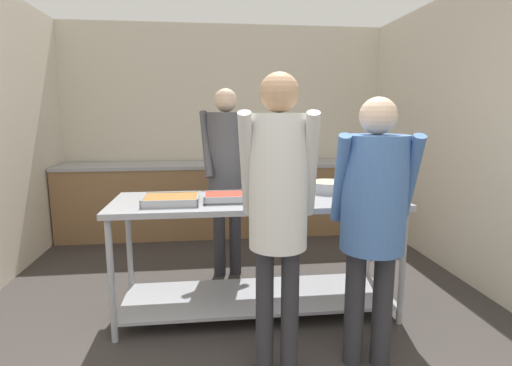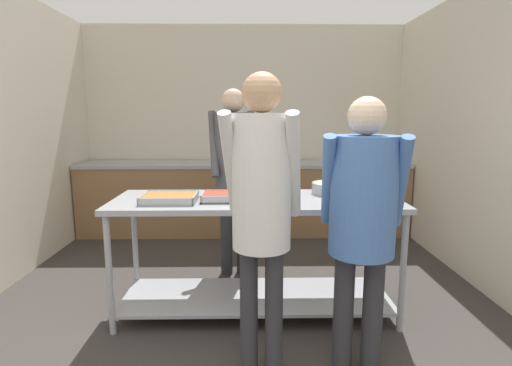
{
  "view_description": "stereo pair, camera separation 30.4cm",
  "coord_description": "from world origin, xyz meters",
  "px_view_note": "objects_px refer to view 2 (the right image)",
  "views": [
    {
      "loc": [
        -0.24,
        -1.04,
        1.52
      ],
      "look_at": [
        0.12,
        1.94,
        1.0
      ],
      "focal_mm": 28.0,
      "sensor_mm": 36.0,
      "label": 1
    },
    {
      "loc": [
        0.07,
        -1.06,
        1.52
      ],
      "look_at": [
        0.12,
        1.94,
        1.0
      ],
      "focal_mm": 28.0,
      "sensor_mm": 36.0,
      "label": 2
    }
  ],
  "objects_px": {
    "plate_stack": "(283,189)",
    "water_bottle": "(388,152)",
    "serving_tray_vegetables": "(170,198)",
    "guest_serving_right": "(363,209)",
    "cook_behind_counter": "(234,162)",
    "guest_serving_left": "(262,195)",
    "serving_tray_roast": "(233,197)",
    "sauce_pan": "(331,188)"
  },
  "relations": [
    {
      "from": "plate_stack",
      "to": "water_bottle",
      "type": "xyz_separation_m",
      "value": [
        1.5,
        1.94,
        0.11
      ]
    },
    {
      "from": "serving_tray_vegetables",
      "to": "guest_serving_right",
      "type": "height_order",
      "value": "guest_serving_right"
    },
    {
      "from": "serving_tray_vegetables",
      "to": "serving_tray_roast",
      "type": "xyz_separation_m",
      "value": [
        0.46,
        0.04,
        -0.0
      ]
    },
    {
      "from": "serving_tray_vegetables",
      "to": "plate_stack",
      "type": "xyz_separation_m",
      "value": [
        0.84,
        0.29,
        0.0
      ]
    },
    {
      "from": "serving_tray_roast",
      "to": "water_bottle",
      "type": "relative_size",
      "value": 1.59
    },
    {
      "from": "water_bottle",
      "to": "serving_tray_vegetables",
      "type": "bearing_deg",
      "value": -136.28
    },
    {
      "from": "plate_stack",
      "to": "water_bottle",
      "type": "height_order",
      "value": "water_bottle"
    },
    {
      "from": "serving_tray_vegetables",
      "to": "water_bottle",
      "type": "relative_size",
      "value": 1.34
    },
    {
      "from": "cook_behind_counter",
      "to": "water_bottle",
      "type": "height_order",
      "value": "cook_behind_counter"
    },
    {
      "from": "serving_tray_vegetables",
      "to": "plate_stack",
      "type": "relative_size",
      "value": 1.59
    },
    {
      "from": "guest_serving_right",
      "to": "water_bottle",
      "type": "height_order",
      "value": "guest_serving_right"
    },
    {
      "from": "serving_tray_roast",
      "to": "guest_serving_left",
      "type": "bearing_deg",
      "value": -76.16
    },
    {
      "from": "serving_tray_roast",
      "to": "cook_behind_counter",
      "type": "height_order",
      "value": "cook_behind_counter"
    },
    {
      "from": "plate_stack",
      "to": "cook_behind_counter",
      "type": "height_order",
      "value": "cook_behind_counter"
    },
    {
      "from": "serving_tray_roast",
      "to": "guest_serving_left",
      "type": "height_order",
      "value": "guest_serving_left"
    },
    {
      "from": "plate_stack",
      "to": "guest_serving_right",
      "type": "height_order",
      "value": "guest_serving_right"
    },
    {
      "from": "guest_serving_left",
      "to": "serving_tray_vegetables",
      "type": "bearing_deg",
      "value": 132.35
    },
    {
      "from": "guest_serving_left",
      "to": "water_bottle",
      "type": "height_order",
      "value": "guest_serving_left"
    },
    {
      "from": "guest_serving_right",
      "to": "cook_behind_counter",
      "type": "bearing_deg",
      "value": 117.61
    },
    {
      "from": "serving_tray_roast",
      "to": "cook_behind_counter",
      "type": "distance_m",
      "value": 0.83
    },
    {
      "from": "serving_tray_vegetables",
      "to": "guest_serving_right",
      "type": "xyz_separation_m",
      "value": [
        1.21,
        -0.63,
        0.07
      ]
    },
    {
      "from": "serving_tray_vegetables",
      "to": "plate_stack",
      "type": "bearing_deg",
      "value": 19.32
    },
    {
      "from": "guest_serving_right",
      "to": "guest_serving_left",
      "type": "bearing_deg",
      "value": -173.44
    },
    {
      "from": "sauce_pan",
      "to": "guest_serving_left",
      "type": "height_order",
      "value": "guest_serving_left"
    },
    {
      "from": "serving_tray_roast",
      "to": "sauce_pan",
      "type": "bearing_deg",
      "value": 16.97
    },
    {
      "from": "water_bottle",
      "to": "sauce_pan",
      "type": "bearing_deg",
      "value": -119.7
    },
    {
      "from": "sauce_pan",
      "to": "guest_serving_right",
      "type": "bearing_deg",
      "value": -90.58
    },
    {
      "from": "sauce_pan",
      "to": "cook_behind_counter",
      "type": "bearing_deg",
      "value": 143.51
    },
    {
      "from": "guest_serving_right",
      "to": "water_bottle",
      "type": "xyz_separation_m",
      "value": [
        1.13,
        2.87,
        0.05
      ]
    },
    {
      "from": "serving_tray_vegetables",
      "to": "serving_tray_roast",
      "type": "bearing_deg",
      "value": 5.06
    },
    {
      "from": "serving_tray_roast",
      "to": "guest_serving_right",
      "type": "xyz_separation_m",
      "value": [
        0.75,
        -0.68,
        0.07
      ]
    },
    {
      "from": "cook_behind_counter",
      "to": "guest_serving_left",
      "type": "bearing_deg",
      "value": -82.35
    },
    {
      "from": "serving_tray_roast",
      "to": "sauce_pan",
      "type": "distance_m",
      "value": 0.8
    },
    {
      "from": "serving_tray_vegetables",
      "to": "guest_serving_left",
      "type": "xyz_separation_m",
      "value": [
        0.64,
        -0.7,
        0.16
      ]
    },
    {
      "from": "plate_stack",
      "to": "cook_behind_counter",
      "type": "bearing_deg",
      "value": 126.14
    },
    {
      "from": "serving_tray_roast",
      "to": "water_bottle",
      "type": "distance_m",
      "value": 2.9
    },
    {
      "from": "serving_tray_roast",
      "to": "guest_serving_right",
      "type": "distance_m",
      "value": 1.01
    },
    {
      "from": "plate_stack",
      "to": "guest_serving_left",
      "type": "xyz_separation_m",
      "value": [
        -0.2,
        -1.0,
        0.16
      ]
    },
    {
      "from": "sauce_pan",
      "to": "plate_stack",
      "type": "bearing_deg",
      "value": 176.77
    },
    {
      "from": "sauce_pan",
      "to": "cook_behind_counter",
      "type": "relative_size",
      "value": 0.25
    },
    {
      "from": "water_bottle",
      "to": "plate_stack",
      "type": "bearing_deg",
      "value": -127.66
    },
    {
      "from": "serving_tray_vegetables",
      "to": "guest_serving_right",
      "type": "distance_m",
      "value": 1.37
    }
  ]
}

